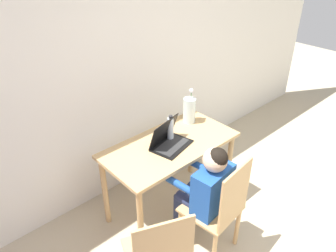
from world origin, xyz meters
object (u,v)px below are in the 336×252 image
(person_seated, at_px, (207,186))
(water_bottle, at_px, (171,128))
(flower_vase, at_px, (189,110))
(laptop, at_px, (169,140))
(chair_occupied, at_px, (219,209))

(person_seated, relative_size, water_bottle, 4.30)
(flower_vase, bearing_deg, person_seated, -124.89)
(laptop, xyz_separation_m, flower_vase, (0.42, 0.16, 0.07))
(laptop, distance_m, flower_vase, 0.45)
(person_seated, bearing_deg, chair_occupied, 90.00)
(person_seated, xyz_separation_m, flower_vase, (0.46, 0.66, 0.24))
(chair_occupied, height_order, person_seated, person_seated)
(flower_vase, bearing_deg, water_bottle, -162.65)
(flower_vase, xyz_separation_m, water_bottle, (-0.34, -0.11, -0.02))
(chair_occupied, bearing_deg, flower_vase, -126.08)
(laptop, bearing_deg, person_seated, -108.52)
(person_seated, bearing_deg, laptop, -101.55)
(flower_vase, distance_m, water_bottle, 0.36)
(flower_vase, relative_size, water_bottle, 1.43)
(flower_vase, bearing_deg, chair_occupied, -119.81)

